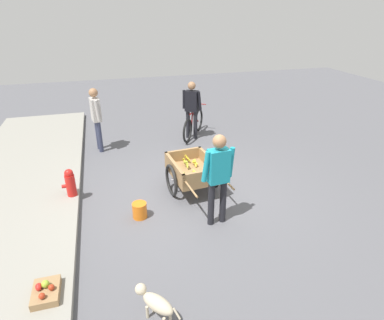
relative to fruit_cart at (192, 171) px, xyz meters
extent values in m
plane|color=#56565B|center=(-0.23, 0.07, -0.43)|extent=(24.00, 24.00, 0.00)
cube|color=gray|center=(-0.23, 3.40, -0.37)|extent=(12.00, 2.40, 0.12)
cube|color=#937047|center=(0.00, 0.00, -0.03)|extent=(1.17, 0.90, 0.10)
cube|color=#937047|center=(0.52, 0.05, 0.14)|extent=(0.14, 0.80, 0.24)
cube|color=#937047|center=(-0.52, -0.05, 0.14)|extent=(0.14, 0.80, 0.24)
cube|color=#937047|center=(-0.03, 0.37, 0.14)|extent=(1.10, 0.16, 0.24)
cube|color=#937047|center=(0.04, -0.37, 0.14)|extent=(1.10, 0.16, 0.24)
torus|color=black|center=(-0.04, 0.44, -0.11)|extent=(0.64, 0.12, 0.64)
torus|color=black|center=(0.04, -0.44, -0.11)|extent=(0.64, 0.12, 0.64)
cylinder|color=#9E9EA8|center=(0.00, 0.00, -0.11)|extent=(0.12, 0.88, 0.04)
cylinder|color=#937047|center=(-0.85, 0.26, 0.12)|extent=(0.55, 0.09, 0.04)
cylinder|color=#937047|center=(-0.79, -0.42, 0.12)|extent=(0.55, 0.09, 0.04)
cylinder|color=#9E9EA8|center=(0.47, 0.04, -0.26)|extent=(0.04, 0.04, 0.35)
ellipsoid|color=gold|center=(0.16, -0.11, 0.08)|extent=(0.18, 0.06, 0.13)
ellipsoid|color=gold|center=(0.18, -0.10, 0.09)|extent=(0.18, 0.13, 0.05)
ellipsoid|color=gold|center=(0.20, -0.10, 0.10)|extent=(0.18, 0.06, 0.13)
ellipsoid|color=gold|center=(0.24, -0.13, 0.06)|extent=(0.18, 0.08, 0.15)
ellipsoid|color=gold|center=(0.26, -0.12, 0.07)|extent=(0.18, 0.07, 0.05)
ellipsoid|color=gold|center=(0.28, -0.11, 0.08)|extent=(0.18, 0.08, 0.14)
ellipsoid|color=gold|center=(-0.36, 0.24, 0.13)|extent=(0.18, 0.11, 0.14)
ellipsoid|color=gold|center=(-0.34, 0.25, 0.14)|extent=(0.19, 0.13, 0.05)
ellipsoid|color=gold|center=(-0.31, 0.26, 0.15)|extent=(0.18, 0.07, 0.15)
ellipsoid|color=gold|center=(0.37, 0.00, 0.11)|extent=(0.18, 0.12, 0.13)
ellipsoid|color=gold|center=(0.38, 0.00, 0.12)|extent=(0.19, 0.12, 0.11)
ellipsoid|color=gold|center=(0.39, 0.01, 0.13)|extent=(0.19, 0.07, 0.05)
ellipsoid|color=gold|center=(0.40, 0.02, 0.14)|extent=(0.19, 0.07, 0.09)
ellipsoid|color=gold|center=(0.41, 0.02, 0.15)|extent=(0.18, 0.08, 0.14)
ellipsoid|color=gold|center=(-0.44, 0.04, 0.13)|extent=(0.18, 0.11, 0.14)
ellipsoid|color=gold|center=(-0.42, 0.04, 0.14)|extent=(0.19, 0.09, 0.05)
ellipsoid|color=gold|center=(-0.40, 0.05, 0.15)|extent=(0.18, 0.11, 0.13)
ellipsoid|color=gold|center=(0.10, 0.08, 0.12)|extent=(0.18, 0.07, 0.14)
ellipsoid|color=gold|center=(0.11, 0.09, 0.13)|extent=(0.19, 0.07, 0.09)
ellipsoid|color=gold|center=(0.12, 0.09, 0.14)|extent=(0.19, 0.10, 0.08)
ellipsoid|color=gold|center=(0.13, 0.10, 0.15)|extent=(0.18, 0.09, 0.13)
ellipsoid|color=gold|center=(-0.31, 0.03, 0.11)|extent=(0.17, 0.09, 0.15)
ellipsoid|color=gold|center=(-0.29, 0.04, 0.12)|extent=(0.19, 0.09, 0.05)
ellipsoid|color=gold|center=(-0.27, 0.04, 0.13)|extent=(0.19, 0.07, 0.13)
ellipsoid|color=gold|center=(0.26, 0.08, 0.11)|extent=(0.18, 0.08, 0.13)
ellipsoid|color=gold|center=(0.27, 0.09, 0.12)|extent=(0.19, 0.06, 0.08)
ellipsoid|color=gold|center=(0.28, 0.09, 0.13)|extent=(0.19, 0.07, 0.09)
ellipsoid|color=gold|center=(0.30, 0.10, 0.14)|extent=(0.18, 0.08, 0.14)
cylinder|color=black|center=(-1.15, 0.00, -0.03)|extent=(0.11, 0.11, 0.80)
cylinder|color=black|center=(-1.13, -0.22, -0.03)|extent=(0.11, 0.11, 0.80)
cube|color=teal|center=(-1.14, -0.11, 0.65)|extent=(0.23, 0.36, 0.57)
sphere|color=#9E704C|center=(-1.14, -0.11, 1.08)|extent=(0.22, 0.22, 0.22)
cylinder|color=teal|center=(-1.16, 0.11, 0.68)|extent=(0.08, 0.14, 0.52)
cylinder|color=teal|center=(-1.12, -0.33, 0.68)|extent=(0.08, 0.11, 0.52)
torus|color=black|center=(3.33, -1.14, -0.10)|extent=(0.58, 0.42, 0.66)
torus|color=black|center=(2.51, -0.58, -0.10)|extent=(0.58, 0.42, 0.66)
cylinder|color=maroon|center=(2.92, -0.86, 0.30)|extent=(0.52, 0.37, 0.04)
cylinder|color=maroon|center=(2.82, -0.79, 0.12)|extent=(0.11, 0.09, 0.45)
cylinder|color=maroon|center=(3.07, -0.96, 0.07)|extent=(0.46, 0.33, 0.43)
ellipsoid|color=black|center=(2.81, -0.78, 0.39)|extent=(0.20, 0.08, 0.06)
cylinder|color=maroon|center=(3.29, -1.12, 0.40)|extent=(0.28, 0.40, 0.03)
cylinder|color=black|center=(2.86, -0.69, -0.04)|extent=(0.11, 0.11, 0.79)
cylinder|color=black|center=(2.74, -0.87, -0.04)|extent=(0.11, 0.11, 0.79)
cube|color=black|center=(2.80, -0.78, 0.63)|extent=(0.36, 0.39, 0.56)
sphere|color=#9E704C|center=(2.80, -0.78, 1.05)|extent=(0.21, 0.21, 0.21)
cylinder|color=black|center=(2.92, -0.60, 0.66)|extent=(0.08, 0.08, 0.50)
cylinder|color=black|center=(2.67, -0.96, 0.66)|extent=(0.08, 0.13, 0.51)
ellipsoid|color=beige|center=(-2.78, 1.20, -0.16)|extent=(0.46, 0.41, 0.18)
sphere|color=beige|center=(-2.57, 1.37, -0.10)|extent=(0.14, 0.14, 0.14)
cylinder|color=beige|center=(-3.00, 1.03, -0.12)|extent=(0.10, 0.09, 0.12)
cylinder|color=beige|center=(-2.71, 1.33, -0.34)|extent=(0.04, 0.04, 0.18)
cylinder|color=beige|center=(-2.65, 1.24, -0.34)|extent=(0.04, 0.04, 0.18)
cylinder|color=beige|center=(-2.85, 1.08, -0.34)|extent=(0.04, 0.04, 0.18)
cylinder|color=red|center=(0.26, 2.31, -0.16)|extent=(0.18, 0.18, 0.55)
sphere|color=red|center=(0.26, 2.31, 0.16)|extent=(0.16, 0.16, 0.16)
cylinder|color=red|center=(0.37, 2.31, -0.10)|extent=(0.10, 0.07, 0.07)
cylinder|color=red|center=(0.26, 2.42, -0.10)|extent=(0.07, 0.10, 0.07)
cylinder|color=orange|center=(-0.64, 1.14, -0.29)|extent=(0.26, 0.26, 0.28)
cube|color=#99754C|center=(-2.15, 2.50, -0.32)|extent=(0.44, 0.32, 0.22)
sphere|color=#99BF33|center=(-2.11, 2.50, -0.17)|extent=(0.10, 0.10, 0.10)
sphere|color=#B23319|center=(-2.29, 2.52, -0.18)|extent=(0.08, 0.08, 0.08)
sphere|color=red|center=(-2.14, 2.57, -0.18)|extent=(0.07, 0.07, 0.07)
sphere|color=red|center=(-2.12, 2.58, -0.17)|extent=(0.08, 0.08, 0.08)
sphere|color=#B23319|center=(-2.17, 2.42, -0.18)|extent=(0.08, 0.08, 0.08)
cylinder|color=#333851|center=(2.50, 1.72, -0.03)|extent=(0.11, 0.11, 0.80)
cylinder|color=#333851|center=(2.71, 1.76, -0.03)|extent=(0.11, 0.11, 0.80)
cube|color=#B7B2AD|center=(2.61, 1.74, 0.65)|extent=(0.37, 0.26, 0.57)
sphere|color=#9E704C|center=(2.61, 1.74, 1.07)|extent=(0.22, 0.22, 0.22)
cylinder|color=#B7B2AD|center=(2.39, 1.70, 0.68)|extent=(0.08, 0.11, 0.51)
cylinder|color=#B7B2AD|center=(2.82, 1.78, 0.68)|extent=(0.08, 0.16, 0.52)
camera|label=1|loc=(-5.44, 1.54, 2.95)|focal=30.19mm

